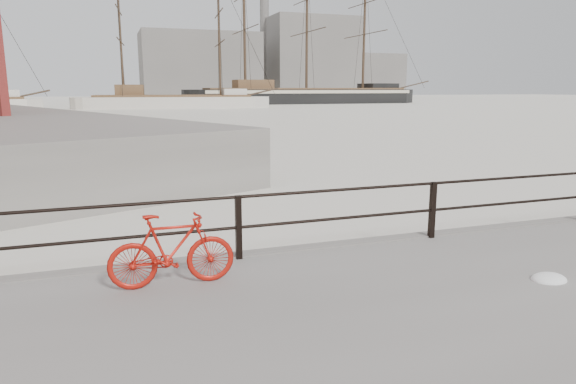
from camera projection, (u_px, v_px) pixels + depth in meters
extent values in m
plane|color=white|center=(425.00, 254.00, 9.33)|extent=(400.00, 400.00, 0.00)
imported|color=#B6160C|center=(172.00, 250.00, 6.80)|extent=(1.66, 0.29, 1.00)
ellipsoid|color=white|center=(550.00, 274.00, 7.08)|extent=(0.51, 0.40, 0.18)
cube|color=gray|center=(200.00, 66.00, 143.56)|extent=(32.00, 18.00, 18.00)
cube|color=gray|center=(310.00, 59.00, 158.89)|extent=(26.00, 20.00, 24.00)
cube|color=gray|center=(368.00, 76.00, 171.92)|extent=(20.00, 16.00, 14.00)
cylinder|color=gray|center=(265.00, 25.00, 157.34)|extent=(2.80, 2.80, 44.00)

